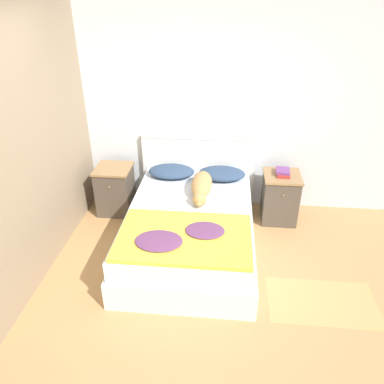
{
  "coord_description": "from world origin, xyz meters",
  "views": [
    {
      "loc": [
        0.37,
        -2.34,
        2.6
      ],
      "look_at": [
        0.02,
        1.23,
        0.61
      ],
      "focal_mm": 35.0,
      "sensor_mm": 36.0,
      "label": 1
    }
  ],
  "objects_px": {
    "dog": "(202,186)",
    "book_stack": "(283,172)",
    "pillow_right": "(222,174)",
    "bed": "(190,229)",
    "nightstand_right": "(280,197)",
    "pillow_left": "(171,171)",
    "nightstand_left": "(115,189)"
  },
  "relations": [
    {
      "from": "nightstand_left",
      "to": "pillow_left",
      "type": "xyz_separation_m",
      "value": [
        0.72,
        0.06,
        0.26
      ]
    },
    {
      "from": "nightstand_right",
      "to": "dog",
      "type": "distance_m",
      "value": 1.04
    },
    {
      "from": "book_stack",
      "to": "pillow_right",
      "type": "bearing_deg",
      "value": 177.25
    },
    {
      "from": "nightstand_left",
      "to": "book_stack",
      "type": "relative_size",
      "value": 2.66
    },
    {
      "from": "nightstand_left",
      "to": "pillow_right",
      "type": "relative_size",
      "value": 1.08
    },
    {
      "from": "book_stack",
      "to": "pillow_left",
      "type": "bearing_deg",
      "value": 178.52
    },
    {
      "from": "dog",
      "to": "book_stack",
      "type": "bearing_deg",
      "value": 20.88
    },
    {
      "from": "bed",
      "to": "nightstand_left",
      "type": "relative_size",
      "value": 3.25
    },
    {
      "from": "bed",
      "to": "dog",
      "type": "height_order",
      "value": "dog"
    },
    {
      "from": "nightstand_left",
      "to": "dog",
      "type": "xyz_separation_m",
      "value": [
        1.13,
        -0.34,
        0.29
      ]
    },
    {
      "from": "nightstand_right",
      "to": "pillow_right",
      "type": "distance_m",
      "value": 0.77
    },
    {
      "from": "nightstand_right",
      "to": "book_stack",
      "type": "relative_size",
      "value": 2.66
    },
    {
      "from": "bed",
      "to": "book_stack",
      "type": "distance_m",
      "value": 1.33
    },
    {
      "from": "pillow_right",
      "to": "dog",
      "type": "xyz_separation_m",
      "value": [
        -0.22,
        -0.4,
        0.03
      ]
    },
    {
      "from": "dog",
      "to": "book_stack",
      "type": "distance_m",
      "value": 1.01
    },
    {
      "from": "nightstand_left",
      "to": "nightstand_right",
      "type": "height_order",
      "value": "same"
    },
    {
      "from": "pillow_left",
      "to": "book_stack",
      "type": "bearing_deg",
      "value": -1.48
    },
    {
      "from": "pillow_left",
      "to": "book_stack",
      "type": "height_order",
      "value": "book_stack"
    },
    {
      "from": "nightstand_left",
      "to": "nightstand_right",
      "type": "distance_m",
      "value": 2.08
    },
    {
      "from": "nightstand_right",
      "to": "bed",
      "type": "bearing_deg",
      "value": -145.64
    },
    {
      "from": "dog",
      "to": "book_stack",
      "type": "height_order",
      "value": "dog"
    },
    {
      "from": "pillow_right",
      "to": "book_stack",
      "type": "height_order",
      "value": "book_stack"
    },
    {
      "from": "bed",
      "to": "dog",
      "type": "bearing_deg",
      "value": 75.84
    },
    {
      "from": "bed",
      "to": "pillow_left",
      "type": "distance_m",
      "value": 0.89
    },
    {
      "from": "nightstand_right",
      "to": "book_stack",
      "type": "bearing_deg",
      "value": 88.48
    },
    {
      "from": "pillow_left",
      "to": "dog",
      "type": "relative_size",
      "value": 0.72
    },
    {
      "from": "bed",
      "to": "nightstand_right",
      "type": "xyz_separation_m",
      "value": [
        1.04,
        0.71,
        0.06
      ]
    },
    {
      "from": "pillow_right",
      "to": "book_stack",
      "type": "bearing_deg",
      "value": -2.75
    },
    {
      "from": "nightstand_left",
      "to": "pillow_left",
      "type": "height_order",
      "value": "pillow_left"
    },
    {
      "from": "bed",
      "to": "pillow_left",
      "type": "height_order",
      "value": "pillow_left"
    },
    {
      "from": "bed",
      "to": "pillow_left",
      "type": "relative_size",
      "value": 3.51
    },
    {
      "from": "nightstand_right",
      "to": "dog",
      "type": "height_order",
      "value": "dog"
    }
  ]
}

